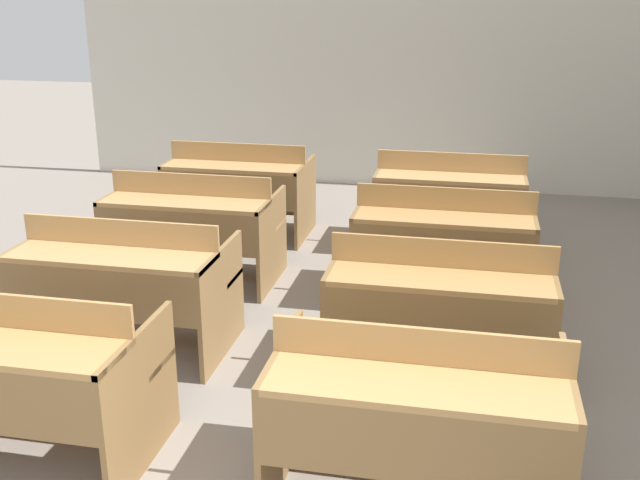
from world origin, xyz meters
TOP-DOWN VIEW (x-y plane):
  - wall_back at (0.00, 6.90)m, footprint 6.98×0.06m
  - bench_front_left at (-1.10, 1.49)m, footprint 1.21×0.75m
  - bench_front_right at (0.72, 1.51)m, footprint 1.21×0.75m
  - bench_second_left at (-1.10, 2.62)m, footprint 1.21×0.75m
  - bench_second_right at (0.75, 2.63)m, footprint 1.21×0.75m
  - bench_third_left at (-1.10, 3.76)m, footprint 1.21×0.75m
  - bench_third_right at (0.72, 3.74)m, footprint 1.21×0.75m
  - bench_back_left at (-1.11, 4.89)m, footprint 1.21×0.75m
  - bench_back_right at (0.72, 4.87)m, footprint 1.21×0.75m

SIDE VIEW (x-z plane):
  - bench_front_left at x=-1.10m, z-range 0.03..0.86m
  - bench_front_right at x=0.72m, z-range 0.03..0.86m
  - bench_second_left at x=-1.10m, z-range 0.03..0.86m
  - bench_second_right at x=0.75m, z-range 0.03..0.86m
  - bench_third_left at x=-1.10m, z-range 0.03..0.86m
  - bench_third_right at x=0.72m, z-range 0.03..0.86m
  - bench_back_left at x=-1.11m, z-range 0.03..0.86m
  - bench_back_right at x=0.72m, z-range 0.03..0.86m
  - wall_back at x=0.00m, z-range 0.00..3.11m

